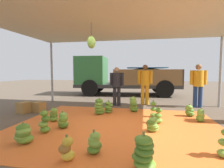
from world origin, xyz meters
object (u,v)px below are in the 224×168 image
at_px(banana_bunch_12, 200,116).
at_px(crate_0, 39,107).
at_px(crate_1, 24,107).
at_px(worker_0, 145,81).
at_px(banana_bunch_6, 190,111).
at_px(banana_bunch_10, 133,105).
at_px(banana_bunch_2, 63,121).
at_px(cargo_truck_main, 122,76).
at_px(banana_bunch_3, 154,110).
at_px(worker_2, 198,82).
at_px(banana_bunch_0, 67,149).
at_px(banana_bunch_1, 153,125).
at_px(banana_bunch_9, 94,143).
at_px(banana_bunch_11, 99,107).
at_px(banana_bunch_4, 23,134).
at_px(banana_bunch_14, 45,122).
at_px(banana_bunch_13, 109,108).
at_px(worker_1, 117,83).
at_px(banana_bunch_8, 54,115).
at_px(banana_bunch_5, 144,152).
at_px(banana_bunch_7, 158,116).

bearing_deg(banana_bunch_12, crate_0, 177.13).
xyz_separation_m(banana_bunch_12, crate_1, (-5.86, 0.06, -0.00)).
height_order(banana_bunch_12, worker_0, worker_0).
xyz_separation_m(banana_bunch_6, banana_bunch_10, (-1.85, 0.28, 0.08)).
xyz_separation_m(banana_bunch_2, cargo_truck_main, (0.68, 6.78, 0.98)).
distance_m(banana_bunch_2, crate_0, 2.31).
height_order(banana_bunch_3, worker_2, worker_2).
xyz_separation_m(banana_bunch_0, banana_bunch_1, (1.46, 1.65, -0.01)).
height_order(banana_bunch_0, crate_0, banana_bunch_0).
xyz_separation_m(banana_bunch_9, banana_bunch_11, (-0.64, 2.69, 0.07)).
bearing_deg(banana_bunch_2, banana_bunch_4, -108.97).
relative_size(banana_bunch_4, crate_0, 1.14).
distance_m(banana_bunch_0, crate_0, 3.95).
bearing_deg(banana_bunch_14, cargo_truck_main, 82.35).
bearing_deg(banana_bunch_13, worker_1, 87.61).
xyz_separation_m(banana_bunch_4, banana_bunch_11, (0.91, 2.56, 0.06)).
distance_m(banana_bunch_8, banana_bunch_11, 1.51).
relative_size(worker_1, crate_1, 3.82).
bearing_deg(banana_bunch_5, worker_2, 66.21).
bearing_deg(worker_2, banana_bunch_6, -113.55).
bearing_deg(banana_bunch_4, worker_1, 73.76).
bearing_deg(banana_bunch_14, banana_bunch_1, 12.14).
bearing_deg(banana_bunch_9, banana_bunch_12, 44.04).
distance_m(banana_bunch_12, cargo_truck_main, 6.37).
relative_size(banana_bunch_0, banana_bunch_6, 1.01).
distance_m(banana_bunch_6, banana_bunch_12, 0.63).
bearing_deg(banana_bunch_6, banana_bunch_5, -113.91).
bearing_deg(banana_bunch_13, banana_bunch_14, -116.94).
relative_size(banana_bunch_1, worker_0, 0.23).
xyz_separation_m(banana_bunch_11, crate_0, (-2.30, -0.01, -0.08)).
relative_size(banana_bunch_1, banana_bunch_7, 0.84).
bearing_deg(banana_bunch_12, banana_bunch_4, -150.60).
bearing_deg(banana_bunch_8, worker_2, 31.58).
distance_m(banana_bunch_5, banana_bunch_10, 3.62).
distance_m(banana_bunch_5, worker_2, 5.42).
bearing_deg(banana_bunch_12, banana_bunch_6, 103.69).
distance_m(banana_bunch_3, banana_bunch_10, 0.91).
bearing_deg(banana_bunch_4, banana_bunch_7, 34.12).
bearing_deg(banana_bunch_3, banana_bunch_0, -117.25).
bearing_deg(crate_1, banana_bunch_6, 5.45).
height_order(banana_bunch_7, worker_1, worker_1).
distance_m(banana_bunch_3, crate_0, 4.11).
bearing_deg(worker_2, crate_0, -162.13).
distance_m(banana_bunch_0, worker_1, 4.79).
distance_m(banana_bunch_8, cargo_truck_main, 6.47).
relative_size(banana_bunch_0, banana_bunch_14, 0.75).
distance_m(banana_bunch_5, banana_bunch_9, 0.92).
distance_m(banana_bunch_8, worker_2, 5.69).
distance_m(banana_bunch_2, banana_bunch_13, 1.99).
distance_m(banana_bunch_12, crate_0, 5.44).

